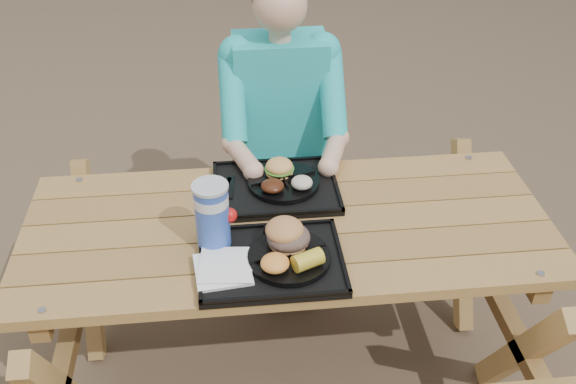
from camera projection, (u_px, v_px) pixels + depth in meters
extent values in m
plane|color=#999999|center=(288.00, 367.00, 2.62)|extent=(60.00, 60.00, 0.00)
cube|color=black|center=(272.00, 262.00, 2.01)|extent=(0.45, 0.35, 0.02)
cube|color=black|center=(276.00, 189.00, 2.33)|extent=(0.45, 0.35, 0.02)
cylinder|color=black|center=(289.00, 257.00, 2.00)|extent=(0.26, 0.26, 0.02)
cylinder|color=black|center=(284.00, 182.00, 2.33)|extent=(0.26, 0.26, 0.02)
cube|color=white|center=(223.00, 269.00, 1.96)|extent=(0.19, 0.19, 0.02)
cylinder|color=#173FAE|center=(212.00, 216.00, 2.01)|extent=(0.11, 0.11, 0.22)
cylinder|color=black|center=(269.00, 232.00, 2.10)|extent=(0.04, 0.04, 0.03)
cylinder|color=yellow|center=(285.00, 230.00, 2.10)|extent=(0.05, 0.05, 0.03)
ellipsoid|color=#FFA743|center=(275.00, 263.00, 1.93)|extent=(0.09, 0.09, 0.04)
cube|color=black|center=(230.00, 187.00, 2.32)|extent=(0.04, 0.15, 0.01)
ellipsoid|color=#461E0E|center=(272.00, 186.00, 2.26)|extent=(0.08, 0.08, 0.04)
ellipsoid|color=beige|center=(302.00, 183.00, 2.28)|extent=(0.08, 0.08, 0.04)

